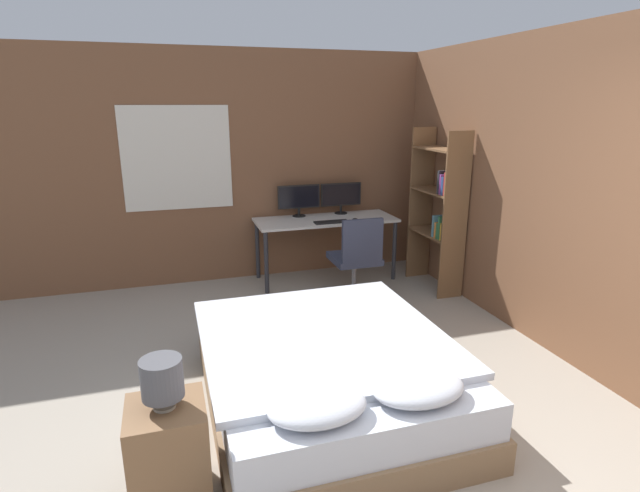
# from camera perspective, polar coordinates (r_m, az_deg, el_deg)

# --- Properties ---
(wall_back) EXTENTS (12.00, 0.08, 2.70)m
(wall_back) POSITION_cam_1_polar(r_m,az_deg,el_deg) (6.12, -5.70, 8.98)
(wall_back) COLOR brown
(wall_back) RESTS_ON ground_plane
(wall_side_right) EXTENTS (0.06, 12.00, 2.70)m
(wall_side_right) POSITION_cam_1_polar(r_m,az_deg,el_deg) (4.51, 27.19, 4.71)
(wall_side_right) COLOR brown
(wall_side_right) RESTS_ON ground_plane
(bed) EXTENTS (1.68, 2.01, 0.60)m
(bed) POSITION_cam_1_polar(r_m,az_deg,el_deg) (3.64, 0.89, -14.34)
(bed) COLOR #846647
(bed) RESTS_ON ground_plane
(nightstand) EXTENTS (0.41, 0.39, 0.59)m
(nightstand) POSITION_cam_1_polar(r_m,az_deg,el_deg) (2.99, -16.82, -21.94)
(nightstand) COLOR brown
(nightstand) RESTS_ON ground_plane
(bedside_lamp) EXTENTS (0.21, 0.21, 0.27)m
(bedside_lamp) POSITION_cam_1_polar(r_m,az_deg,el_deg) (2.73, -17.62, -14.26)
(bedside_lamp) COLOR gray
(bedside_lamp) RESTS_ON nightstand
(desk) EXTENTS (1.68, 0.65, 0.76)m
(desk) POSITION_cam_1_polar(r_m,az_deg,el_deg) (6.01, 0.65, 2.36)
(desk) COLOR beige
(desk) RESTS_ON ground_plane
(monitor_left) EXTENTS (0.52, 0.16, 0.38)m
(monitor_left) POSITION_cam_1_polar(r_m,az_deg,el_deg) (6.08, -2.43, 5.47)
(monitor_left) COLOR black
(monitor_left) RESTS_ON desk
(monitor_right) EXTENTS (0.52, 0.16, 0.38)m
(monitor_right) POSITION_cam_1_polar(r_m,az_deg,el_deg) (6.24, 2.42, 5.74)
(monitor_right) COLOR black
(monitor_right) RESTS_ON desk
(keyboard) EXTENTS (0.40, 0.13, 0.02)m
(keyboard) POSITION_cam_1_polar(r_m,az_deg,el_deg) (5.79, 1.32, 2.76)
(keyboard) COLOR black
(keyboard) RESTS_ON desk
(computer_mouse) EXTENTS (0.07, 0.05, 0.04)m
(computer_mouse) POSITION_cam_1_polar(r_m,az_deg,el_deg) (5.89, 4.01, 3.04)
(computer_mouse) COLOR black
(computer_mouse) RESTS_ON desk
(office_chair) EXTENTS (0.52, 0.52, 0.94)m
(office_chair) POSITION_cam_1_polar(r_m,az_deg,el_deg) (5.48, 4.15, -2.13)
(office_chair) COLOR black
(office_chair) RESTS_ON ground_plane
(bookshelf) EXTENTS (0.30, 0.79, 1.83)m
(bookshelf) POSITION_cam_1_polar(r_m,az_deg,el_deg) (5.77, 13.65, 4.53)
(bookshelf) COLOR brown
(bookshelf) RESTS_ON ground_plane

